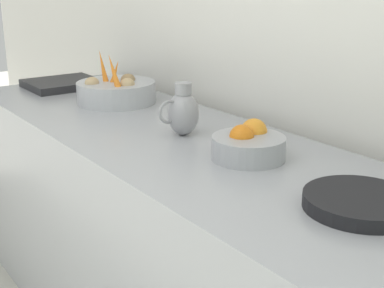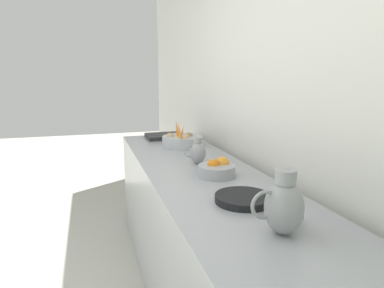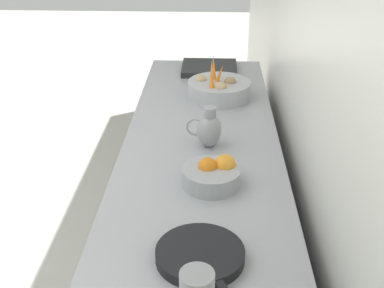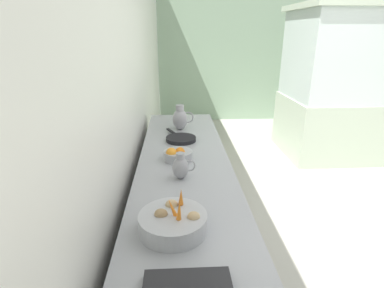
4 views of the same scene
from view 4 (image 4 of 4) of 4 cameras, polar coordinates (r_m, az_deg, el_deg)
The scene contains 10 objects.
ground_plane at distance 3.25m, azimuth 27.21°, elevation -16.78°, with size 14.66×14.66×0.00m, color #ADAA9E.
tile_wall_left at distance 2.62m, azimuth -12.26°, elevation 12.36°, with size 0.10×7.79×3.00m, color white.
back_wall_green at distance 7.52m, azimuth 27.01°, elevation 15.65°, with size 8.00×0.10×3.00m, color #99B799.
prep_counter at distance 2.49m, azimuth -1.35°, elevation -13.53°, with size 0.70×2.90×0.92m, color #9EA0A5.
vegetable_colander at distance 1.54m, azimuth -3.58°, elevation -14.49°, with size 0.34×0.34×0.23m.
orange_bowl at distance 2.33m, azimuth -2.77°, elevation -2.03°, with size 0.22×0.22×0.11m.
metal_pitcher_tall at distance 3.04m, azimuth -2.23°, elevation 4.84°, with size 0.21×0.15×0.25m.
metal_pitcher_short at distance 2.02m, azimuth -2.14°, elevation -4.37°, with size 0.16×0.11×0.18m.
skillet_on_counter at distance 2.75m, azimuth -2.16°, elevation 1.01°, with size 0.28×0.43×0.03m.
glass_block_booth at distance 5.11m, azimuth 25.26°, elevation 10.06°, with size 1.40×1.32×2.22m.
Camera 4 is at (-1.54, -2.19, 1.84)m, focal length 28.18 mm.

